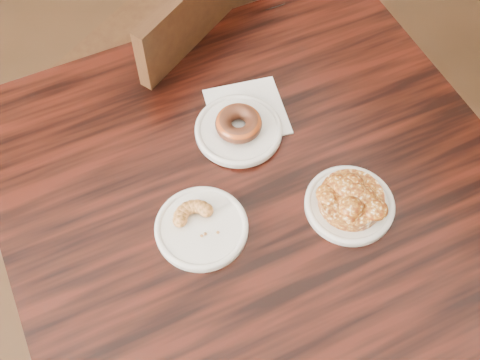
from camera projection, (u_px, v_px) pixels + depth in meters
floor at (242, 282)px, 1.85m from camera, size 5.00×5.00×0.00m
cafe_table at (259, 271)px, 1.47m from camera, size 1.11×1.11×0.75m
chair_far at (154, 71)px, 1.71m from camera, size 0.66×0.66×0.90m
napkin at (247, 111)px, 1.25m from camera, size 0.20×0.20×0.00m
plate_donut at (239, 130)px, 1.22m from camera, size 0.18×0.18×0.01m
plate_cruller at (202, 228)px, 1.11m from camera, size 0.17×0.17×0.01m
plate_fritter at (349, 205)px, 1.13m from camera, size 0.17×0.17×0.01m
glazed_donut at (239, 124)px, 1.20m from camera, size 0.09×0.09×0.03m
apple_fritter at (351, 198)px, 1.11m from camera, size 0.16×0.16×0.04m
cruller_fragment at (201, 223)px, 1.09m from camera, size 0.09×0.09×0.02m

